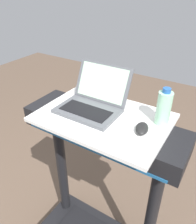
# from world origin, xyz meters

# --- Properties ---
(desk_board) EXTENTS (0.67, 0.47, 0.02)m
(desk_board) POSITION_xyz_m (0.00, 0.70, 1.12)
(desk_board) COLOR white
(desk_board) RESTS_ON treadmill_base
(laptop) EXTENTS (0.33, 0.31, 0.21)m
(laptop) POSITION_xyz_m (-0.09, 0.74, 1.17)
(laptop) COLOR #515459
(laptop) RESTS_ON desk_board
(computer_mouse) EXTENTS (0.08, 0.11, 0.03)m
(computer_mouse) POSITION_xyz_m (0.22, 0.68, 1.15)
(computer_mouse) COLOR black
(computer_mouse) RESTS_ON desk_board
(water_bottle) EXTENTS (0.07, 0.07, 0.19)m
(water_bottle) POSITION_xyz_m (0.28, 0.80, 1.22)
(water_bottle) COLOR #9EDBB2
(water_bottle) RESTS_ON desk_board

